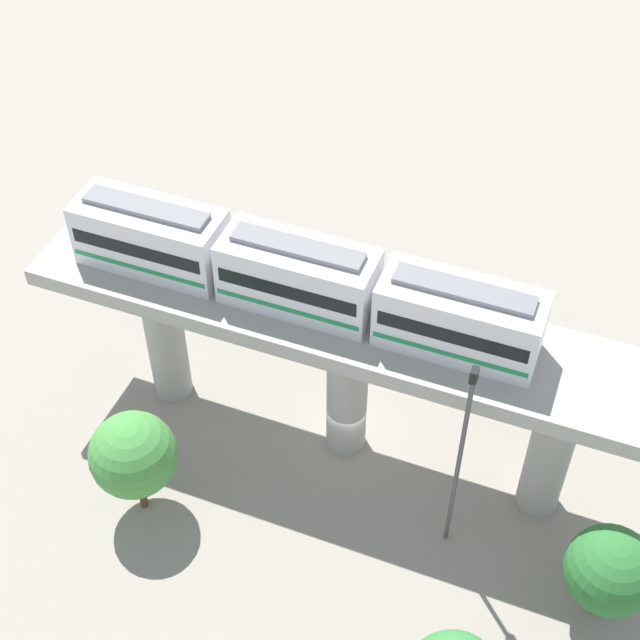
{
  "coord_description": "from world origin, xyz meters",
  "views": [
    {
      "loc": [
        -26.58,
        -9.0,
        36.79
      ],
      "look_at": [
        2.5,
        2.31,
        5.19
      ],
      "focal_mm": 52.88,
      "sensor_mm": 36.0,
      "label": 1
    }
  ],
  "objects_px": {
    "train": "(298,276)",
    "signal_post": "(460,454)",
    "parked_car_black": "(524,377)",
    "tree_far_corner": "(610,570)",
    "tree_mid_lot": "(133,455)",
    "parked_car_blue": "(262,298)",
    "parked_car_yellow": "(451,308)"
  },
  "relations": [
    {
      "from": "parked_car_blue",
      "to": "tree_far_corner",
      "type": "xyz_separation_m",
      "value": [
        -11.57,
        -20.27,
        2.52
      ]
    },
    {
      "from": "parked_car_blue",
      "to": "parked_car_black",
      "type": "height_order",
      "value": "same"
    },
    {
      "from": "tree_mid_lot",
      "to": "signal_post",
      "type": "relative_size",
      "value": 0.51
    },
    {
      "from": "tree_mid_lot",
      "to": "parked_car_black",
      "type": "bearing_deg",
      "value": -47.59
    },
    {
      "from": "train",
      "to": "parked_car_black",
      "type": "height_order",
      "value": "train"
    },
    {
      "from": "train",
      "to": "signal_post",
      "type": "distance_m",
      "value": 9.86
    },
    {
      "from": "tree_mid_lot",
      "to": "tree_far_corner",
      "type": "xyz_separation_m",
      "value": [
        2.23,
        -20.14,
        -0.56
      ]
    },
    {
      "from": "tree_far_corner",
      "to": "signal_post",
      "type": "distance_m",
      "value": 7.45
    },
    {
      "from": "parked_car_yellow",
      "to": "train",
      "type": "bearing_deg",
      "value": 150.82
    },
    {
      "from": "train",
      "to": "parked_car_black",
      "type": "relative_size",
      "value": 4.73
    },
    {
      "from": "parked_car_black",
      "to": "tree_mid_lot",
      "type": "distance_m",
      "value": 20.0
    },
    {
      "from": "parked_car_yellow",
      "to": "signal_post",
      "type": "xyz_separation_m",
      "value": [
        -13.44,
        -3.59,
        5.42
      ]
    },
    {
      "from": "parked_car_yellow",
      "to": "signal_post",
      "type": "bearing_deg",
      "value": -168.92
    },
    {
      "from": "parked_car_yellow",
      "to": "parked_car_black",
      "type": "distance_m",
      "value": 5.95
    },
    {
      "from": "train",
      "to": "tree_mid_lot",
      "type": "relative_size",
      "value": 3.56
    },
    {
      "from": "parked_car_black",
      "to": "signal_post",
      "type": "height_order",
      "value": "signal_post"
    },
    {
      "from": "train",
      "to": "parked_car_yellow",
      "type": "xyz_separation_m",
      "value": [
        10.04,
        -4.75,
        -9.44
      ]
    },
    {
      "from": "parked_car_blue",
      "to": "signal_post",
      "type": "distance_m",
      "value": 17.89
    },
    {
      "from": "tree_mid_lot",
      "to": "train",
      "type": "bearing_deg",
      "value": -36.55
    },
    {
      "from": "tree_far_corner",
      "to": "signal_post",
      "type": "bearing_deg",
      "value": 80.25
    },
    {
      "from": "train",
      "to": "parked_car_yellow",
      "type": "relative_size",
      "value": 4.75
    },
    {
      "from": "parked_car_blue",
      "to": "train",
      "type": "bearing_deg",
      "value": -156.79
    },
    {
      "from": "parked_car_yellow",
      "to": "parked_car_blue",
      "type": "bearing_deg",
      "value": 103.12
    },
    {
      "from": "parked_car_yellow",
      "to": "tree_mid_lot",
      "type": "relative_size",
      "value": 0.75
    },
    {
      "from": "parked_car_black",
      "to": "signal_post",
      "type": "xyz_separation_m",
      "value": [
        -9.93,
        1.21,
        5.42
      ]
    },
    {
      "from": "parked_car_blue",
      "to": "signal_post",
      "type": "xyz_separation_m",
      "value": [
        -10.41,
        -13.5,
        5.42
      ]
    },
    {
      "from": "parked_car_yellow",
      "to": "parked_car_black",
      "type": "bearing_deg",
      "value": -130.02
    },
    {
      "from": "tree_mid_lot",
      "to": "signal_post",
      "type": "height_order",
      "value": "signal_post"
    },
    {
      "from": "train",
      "to": "parked_car_yellow",
      "type": "height_order",
      "value": "train"
    },
    {
      "from": "train",
      "to": "signal_post",
      "type": "relative_size",
      "value": 1.82
    },
    {
      "from": "tree_far_corner",
      "to": "signal_post",
      "type": "relative_size",
      "value": 0.45
    },
    {
      "from": "train",
      "to": "tree_far_corner",
      "type": "height_order",
      "value": "train"
    }
  ]
}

